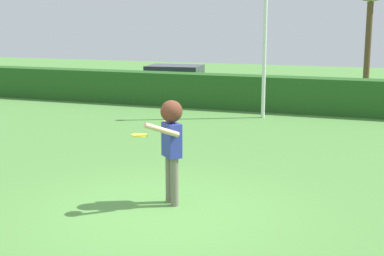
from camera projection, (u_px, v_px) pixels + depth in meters
ground_plane at (162, 211)px, 9.17m from camera, size 60.00×60.00×0.00m
person at (171, 137)px, 9.27m from camera, size 0.49×0.83×1.81m
frisbee at (140, 135)px, 8.88m from camera, size 0.27×0.27×0.04m
lamppost at (265, 21)px, 17.22m from camera, size 0.24×0.24×5.50m
hedge_row at (284, 94)px, 18.88m from camera, size 25.52×0.90×1.20m
parked_car_black at (175, 79)px, 22.88m from camera, size 4.35×2.14×1.25m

